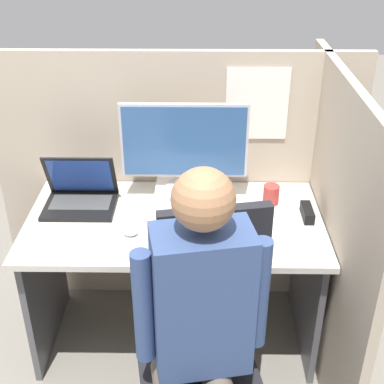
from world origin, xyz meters
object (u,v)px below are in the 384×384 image
(carrot_toy, at_px, (245,246))
(coffee_mug, at_px, (271,194))
(stapler, at_px, (307,213))
(laptop, at_px, (80,197))
(person, at_px, (199,324))
(paper_box, at_px, (185,192))
(monitor, at_px, (184,144))
(office_chair, at_px, (206,344))

(carrot_toy, height_order, coffee_mug, coffee_mug)
(stapler, height_order, coffee_mug, coffee_mug)
(stapler, distance_m, carrot_toy, 0.41)
(laptop, bearing_deg, coffee_mug, 2.32)
(person, bearing_deg, paper_box, 94.55)
(carrot_toy, relative_size, coffee_mug, 1.74)
(stapler, relative_size, carrot_toy, 0.88)
(paper_box, distance_m, person, 0.94)
(monitor, bearing_deg, stapler, -17.36)
(paper_box, distance_m, carrot_toy, 0.53)
(laptop, xyz_separation_m, stapler, (1.08, -0.09, -0.02))
(monitor, bearing_deg, paper_box, -90.00)
(paper_box, relative_size, stapler, 2.01)
(monitor, relative_size, coffee_mug, 6.41)
(paper_box, xyz_separation_m, person, (0.07, -0.93, 0.01))
(paper_box, bearing_deg, monitor, 90.00)
(paper_box, height_order, coffee_mug, coffee_mug)
(stapler, bearing_deg, monitor, 162.64)
(laptop, height_order, person, person)
(monitor, bearing_deg, office_chair, -82.40)
(carrot_toy, bearing_deg, coffee_mug, 69.19)
(paper_box, xyz_separation_m, carrot_toy, (0.27, -0.45, -0.01))
(paper_box, distance_m, monitor, 0.26)
(stapler, distance_m, person, 0.91)
(paper_box, height_order, office_chair, office_chair)
(stapler, xyz_separation_m, office_chair, (-0.47, -0.60, -0.24))
(stapler, xyz_separation_m, person, (-0.50, -0.76, 0.01))
(carrot_toy, xyz_separation_m, person, (-0.19, -0.48, 0.01))
(monitor, distance_m, carrot_toy, 0.59)
(laptop, bearing_deg, paper_box, 9.51)
(stapler, relative_size, person, 0.11)
(carrot_toy, distance_m, coffee_mug, 0.44)
(monitor, height_order, person, person)
(monitor, xyz_separation_m, coffee_mug, (0.42, -0.05, -0.24))
(monitor, height_order, stapler, monitor)
(paper_box, distance_m, laptop, 0.51)
(monitor, bearing_deg, laptop, -170.18)
(paper_box, relative_size, laptop, 0.85)
(monitor, xyz_separation_m, person, (0.07, -0.94, -0.25))
(monitor, xyz_separation_m, stapler, (0.58, -0.18, -0.27))
(laptop, relative_size, person, 0.25)
(laptop, xyz_separation_m, carrot_toy, (0.77, -0.37, -0.02))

